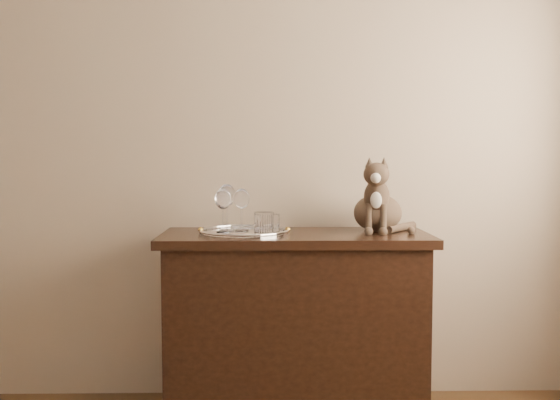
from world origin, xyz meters
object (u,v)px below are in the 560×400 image
(wine_glass_c, at_px, (223,210))
(wine_glass_a, at_px, (227,207))
(wine_glass_d, at_px, (242,210))
(tumbler_c, at_px, (272,223))
(tray, at_px, (244,233))
(tumbler_a, at_px, (264,223))
(sideboard, at_px, (295,326))
(cat, at_px, (378,194))

(wine_glass_c, bearing_deg, wine_glass_a, 74.69)
(wine_glass_d, height_order, tumbler_c, wine_glass_d)
(tray, distance_m, tumbler_a, 0.13)
(wine_glass_a, distance_m, tumbler_a, 0.22)
(tray, relative_size, wine_glass_c, 2.07)
(sideboard, height_order, tray, tray)
(wine_glass_d, xyz_separation_m, tumbler_a, (0.10, -0.11, -0.05))
(wine_glass_c, relative_size, tumbler_c, 2.41)
(wine_glass_d, relative_size, tumbler_c, 2.41)
(wine_glass_d, distance_m, tumbler_a, 0.16)
(wine_glass_a, xyz_separation_m, wine_glass_c, (-0.01, -0.05, -0.01))
(tray, bearing_deg, sideboard, 0.67)
(wine_glass_d, relative_size, cat, 0.56)
(tray, distance_m, tumbler_c, 0.13)
(sideboard, xyz_separation_m, cat, (0.38, 0.08, 0.60))
(wine_glass_c, xyz_separation_m, tumbler_c, (0.22, -0.01, -0.06))
(sideboard, distance_m, wine_glass_a, 0.62)
(wine_glass_c, height_order, tumbler_c, wine_glass_c)
(wine_glass_a, xyz_separation_m, tumbler_c, (0.20, -0.06, -0.07))
(cat, bearing_deg, tumbler_c, -155.56)
(tumbler_a, distance_m, tumbler_c, 0.08)
(sideboard, xyz_separation_m, tumbler_a, (-0.14, -0.09, 0.48))
(tumbler_a, bearing_deg, wine_glass_d, 132.34)
(wine_glass_a, bearing_deg, tumbler_c, -16.98)
(wine_glass_d, xyz_separation_m, tumbler_c, (0.14, -0.04, -0.06))
(sideboard, distance_m, wine_glass_c, 0.62)
(tumbler_c, bearing_deg, wine_glass_d, 162.00)
(sideboard, bearing_deg, wine_glass_c, -178.86)
(sideboard, relative_size, wine_glass_a, 5.67)
(tray, xyz_separation_m, cat, (0.61, 0.08, 0.17))
(tray, relative_size, tumbler_c, 5.00)
(tray, xyz_separation_m, wine_glass_d, (-0.01, 0.03, 0.10))
(wine_glass_d, bearing_deg, wine_glass_c, -159.40)
(wine_glass_a, bearing_deg, sideboard, -7.75)
(tray, bearing_deg, tumbler_a, -43.82)
(sideboard, distance_m, tumbler_a, 0.51)
(sideboard, relative_size, tumbler_c, 15.00)
(sideboard, bearing_deg, tumbler_c, -169.28)
(wine_glass_d, height_order, cat, cat)
(tumbler_c, bearing_deg, wine_glass_a, 163.02)
(sideboard, distance_m, tray, 0.49)
(wine_glass_c, bearing_deg, cat, 6.67)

